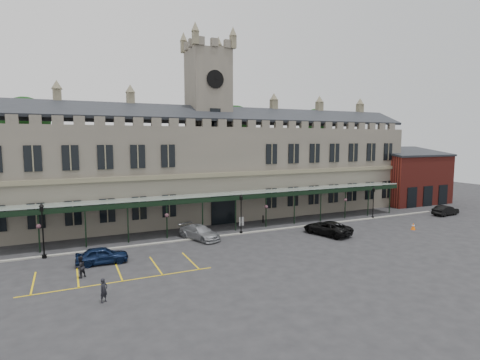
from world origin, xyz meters
name	(u,v)px	position (x,y,z in m)	size (l,w,h in m)	color
ground	(266,247)	(0.00, 0.00, 0.00)	(140.00, 140.00, 0.00)	#232326
station_building	(209,169)	(0.00, 15.91, 6.47)	(60.00, 10.36, 17.30)	#5C564C
clock_tower	(208,120)	(0.00, 16.00, 13.11)	(5.60, 5.60, 24.80)	#5C564C
canopy	(235,210)	(0.00, 7.46, 2.40)	(50.00, 4.10, 4.30)	#8C9E93
brick_annex	(408,178)	(34.00, 12.97, 4.16)	(12.40, 8.36, 9.23)	maroon
kerb	(242,233)	(0.00, 5.50, 0.06)	(60.00, 0.40, 0.12)	gray
parking_markings	(119,273)	(-14.00, -1.50, 0.00)	(16.00, 6.00, 0.01)	gold
tree_behind_left	(26,121)	(-22.00, 25.00, 12.81)	(6.00, 6.00, 16.00)	#332314
tree_behind_mid	(235,125)	(8.00, 25.00, 12.81)	(6.00, 6.00, 16.00)	#332314
tree_behind_right	(316,127)	(24.00, 25.00, 12.81)	(6.00, 6.00, 16.00)	#332314
lamp_post_left	(43,226)	(-19.55, 5.13, 2.94)	(0.47, 0.47, 4.96)	black
lamp_post_mid	(241,210)	(-0.10, 5.50, 2.66)	(0.43, 0.43, 4.49)	black
lamp_post_right	(373,200)	(19.31, 5.57, 2.52)	(0.40, 0.40, 4.25)	black
traffic_cone	(413,226)	(18.98, -1.14, 0.38)	(0.49, 0.49, 0.78)	#F76007
sign_board	(241,221)	(1.62, 9.10, 0.53)	(0.64, 0.08, 1.09)	black
bollard_left	(203,225)	(-3.12, 9.80, 0.41)	(0.15, 0.15, 0.82)	black
bollard_right	(263,219)	(4.85, 9.52, 0.46)	(0.16, 0.16, 0.92)	black
car_left_a	(102,255)	(-15.00, 1.42, 0.72)	(1.70, 4.22, 1.44)	#0C1938
car_taxi	(200,232)	(-5.00, 5.33, 0.74)	(2.08, 5.11, 1.48)	#93969B
car_van	(327,228)	(8.40, 1.23, 0.76)	(2.53, 5.48, 1.52)	black
car_right_b	(446,210)	(30.02, 2.91, 0.70)	(1.48, 4.24, 1.40)	black
person_a	(104,290)	(-15.57, -6.64, 0.79)	(0.58, 0.38, 1.58)	black
person_b	(80,267)	(-16.80, -1.32, 0.84)	(0.82, 0.64, 1.68)	black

